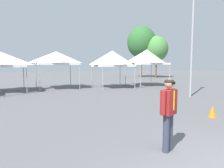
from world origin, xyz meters
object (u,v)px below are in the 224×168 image
(canopy_tent_behind_left, at_px, (112,59))
(canopy_tent_far_right, at_px, (147,57))
(canopy_tent_left_of_center, at_px, (1,60))
(person_foreground, at_px, (169,110))
(tree_behind_tents_right, at_px, (142,42))
(tree_behind_tents_left, at_px, (156,49))
(light_pole_opposite_side, at_px, (193,28))
(traffic_cone_lot_center, at_px, (212,111))
(canopy_tent_far_left, at_px, (56,58))

(canopy_tent_behind_left, relative_size, canopy_tent_far_right, 0.93)
(canopy_tent_left_of_center, distance_m, person_foreground, 14.83)
(canopy_tent_left_of_center, bearing_deg, canopy_tent_far_right, -1.54)
(canopy_tent_left_of_center, bearing_deg, tree_behind_tents_right, 31.62)
(canopy_tent_behind_left, bearing_deg, person_foreground, -107.96)
(tree_behind_tents_left, bearing_deg, light_pole_opposite_side, -119.88)
(person_foreground, bearing_deg, canopy_tent_far_right, 58.48)
(canopy_tent_far_right, xyz_separation_m, traffic_cone_lot_center, (-4.54, -11.71, -2.74))
(light_pole_opposite_side, xyz_separation_m, tree_behind_tents_right, (8.84, 20.47, 1.67))
(canopy_tent_left_of_center, distance_m, tree_behind_tents_left, 25.04)
(canopy_tent_behind_left, relative_size, light_pole_opposite_side, 0.43)
(light_pole_opposite_side, bearing_deg, canopy_tent_far_right, 79.99)
(canopy_tent_far_left, distance_m, tree_behind_tents_left, 20.84)
(canopy_tent_far_right, distance_m, light_pole_opposite_side, 7.59)
(traffic_cone_lot_center, bearing_deg, person_foreground, -154.05)
(tree_behind_tents_left, bearing_deg, traffic_cone_lot_center, -121.23)
(tree_behind_tents_right, xyz_separation_m, tree_behind_tents_left, (1.70, -2.12, -1.25))
(canopy_tent_behind_left, xyz_separation_m, canopy_tent_far_right, (4.02, 0.33, 0.23))
(canopy_tent_behind_left, relative_size, tree_behind_tents_right, 0.38)
(tree_behind_tents_left, bearing_deg, person_foreground, -125.53)
(canopy_tent_left_of_center, relative_size, traffic_cone_lot_center, 7.78)
(canopy_tent_left_of_center, relative_size, canopy_tent_far_right, 0.99)
(canopy_tent_far_left, height_order, light_pole_opposite_side, light_pole_opposite_side)
(canopy_tent_left_of_center, xyz_separation_m, light_pole_opposite_side, (11.96, -7.66, 2.03))
(person_foreground, relative_size, light_pole_opposite_side, 0.22)
(canopy_tent_behind_left, xyz_separation_m, person_foreground, (-4.28, -13.21, -1.71))
(tree_behind_tents_right, bearing_deg, tree_behind_tents_left, -51.29)
(tree_behind_tents_right, bearing_deg, light_pole_opposite_side, -113.36)
(canopy_tent_behind_left, distance_m, tree_behind_tents_left, 17.63)
(canopy_tent_far_left, bearing_deg, light_pole_opposite_side, -47.84)
(canopy_tent_behind_left, relative_size, person_foreground, 1.97)
(canopy_tent_left_of_center, xyz_separation_m, tree_behind_tents_right, (20.81, 12.81, 3.70))
(canopy_tent_far_right, distance_m, tree_behind_tents_right, 15.53)
(canopy_tent_far_right, height_order, tree_behind_tents_right, tree_behind_tents_right)
(canopy_tent_far_left, xyz_separation_m, person_foreground, (0.64, -14.69, -1.73))
(tree_behind_tents_right, distance_m, traffic_cone_lot_center, 28.31)
(canopy_tent_left_of_center, xyz_separation_m, canopy_tent_behind_left, (9.23, -0.69, 0.18))
(canopy_tent_far_right, height_order, tree_behind_tents_left, tree_behind_tents_left)
(canopy_tent_behind_left, relative_size, traffic_cone_lot_center, 7.30)
(canopy_tent_left_of_center, distance_m, light_pole_opposite_side, 14.35)
(canopy_tent_far_left, xyz_separation_m, tree_behind_tents_right, (16.50, 12.02, 3.50))
(canopy_tent_far_right, xyz_separation_m, tree_behind_tents_left, (9.25, 11.05, 2.04))
(canopy_tent_far_right, height_order, person_foreground, canopy_tent_far_right)
(canopy_tent_far_left, xyz_separation_m, tree_behind_tents_left, (18.20, 9.90, 2.26))
(person_foreground, relative_size, tree_behind_tents_right, 0.20)
(canopy_tent_left_of_center, xyz_separation_m, canopy_tent_far_left, (4.31, 0.79, 0.20))
(canopy_tent_left_of_center, relative_size, person_foreground, 2.09)
(person_foreground, height_order, tree_behind_tents_left, tree_behind_tents_left)
(canopy_tent_far_left, relative_size, light_pole_opposite_side, 0.45)
(person_foreground, bearing_deg, canopy_tent_left_of_center, 109.61)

